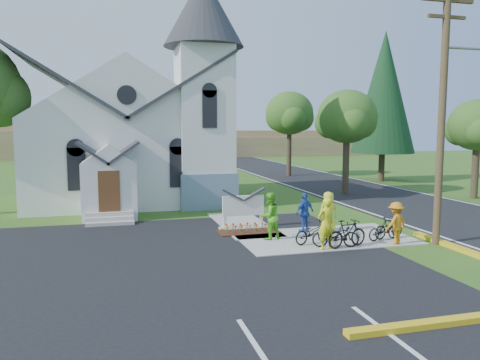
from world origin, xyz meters
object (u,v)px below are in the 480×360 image
object	(u,v)px
bike_3	(389,227)
bike_4	(384,230)
utility_pole	(444,104)
cyclist_0	(326,224)
cyclist_3	(396,223)
cyclist_2	(305,212)
bike_1	(347,233)
bike_0	(313,232)
cyclist_1	(269,216)
cyclist_4	(328,212)
church_sign	(243,206)
bike_2	(336,235)

from	to	relation	value
bike_3	bike_4	bearing A→B (deg)	99.82
utility_pole	cyclist_0	distance (m)	6.38
cyclist_3	cyclist_2	bearing A→B (deg)	-65.73
utility_pole	bike_4	distance (m)	5.33
cyclist_3	bike_3	bearing A→B (deg)	-124.29
bike_3	bike_1	bearing A→B (deg)	96.00
cyclist_0	bike_4	world-z (taller)	cyclist_0
bike_0	bike_3	size ratio (longest dim) A/B	1.10
bike_0	cyclist_1	bearing A→B (deg)	34.71
bike_3	cyclist_4	xyz separation A→B (m)	(-1.84, 1.77, 0.42)
cyclist_1	cyclist_2	world-z (taller)	cyclist_1
church_sign	cyclist_1	distance (m)	2.42
cyclist_0	bike_3	bearing A→B (deg)	-176.80
cyclist_0	bike_4	distance (m)	2.99
bike_1	cyclist_4	bearing A→B (deg)	-22.80
cyclist_4	bike_4	distance (m)	2.48
cyclist_0	bike_0	world-z (taller)	cyclist_0
church_sign	cyclist_2	distance (m)	2.79
bike_4	bike_3	bearing A→B (deg)	-79.78
cyclist_1	bike_1	distance (m)	3.16
church_sign	bike_0	distance (m)	3.98
church_sign	utility_pole	bearing A→B (deg)	-35.60
utility_pole	bike_0	xyz separation A→B (m)	(-4.74, 1.20, -4.91)
cyclist_3	bike_3	size ratio (longest dim) A/B	1.08
church_sign	cyclist_2	size ratio (longest dim) A/B	1.29
church_sign	cyclist_0	world-z (taller)	cyclist_0
utility_pole	bike_2	size ratio (longest dim) A/B	5.67
bike_1	bike_3	size ratio (longest dim) A/B	1.16
church_sign	utility_pole	world-z (taller)	utility_pole
bike_2	cyclist_1	bearing A→B (deg)	62.12
bike_1	bike_4	size ratio (longest dim) A/B	1.12
bike_0	cyclist_1	distance (m)	1.85
bike_1	bike_0	bearing A→B (deg)	35.65
bike_2	bike_4	size ratio (longest dim) A/B	1.12
bike_0	bike_1	xyz separation A→B (m)	(1.00, -0.90, 0.09)
utility_pole	bike_0	size ratio (longest dim) A/B	5.96
bike_2	cyclist_4	size ratio (longest dim) A/B	1.01
cyclist_2	cyclist_4	world-z (taller)	cyclist_4
cyclist_3	cyclist_4	size ratio (longest dim) A/B	0.94
cyclist_2	cyclist_1	bearing A→B (deg)	0.69
church_sign	cyclist_3	world-z (taller)	church_sign
cyclist_0	bike_1	world-z (taller)	cyclist_0
utility_pole	cyclist_0	xyz separation A→B (m)	(-4.62, 0.30, -4.39)
cyclist_4	utility_pole	bearing A→B (deg)	140.99
cyclist_0	cyclist_1	world-z (taller)	cyclist_0
utility_pole	cyclist_4	world-z (taller)	utility_pole
cyclist_0	bike_2	distance (m)	0.70
cyclist_1	bike_1	xyz separation A→B (m)	(2.39, -2.01, -0.42)
cyclist_0	cyclist_3	xyz separation A→B (m)	(2.95, 0.00, -0.14)
utility_pole	cyclist_1	size ratio (longest dim) A/B	5.28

